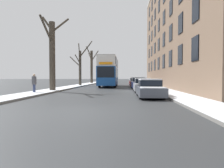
% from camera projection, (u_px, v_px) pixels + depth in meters
% --- Properties ---
extents(ground_plane, '(320.00, 320.00, 0.00)m').
position_uv_depth(ground_plane, '(82.00, 111.00, 8.63)').
color(ground_plane, '#303335').
extents(sidewalk_left, '(2.25, 130.00, 0.16)m').
position_uv_depth(sidewalk_left, '(99.00, 82.00, 61.86)').
color(sidewalk_left, slate).
rests_on(sidewalk_left, ground).
extents(sidewalk_right, '(2.25, 130.00, 0.16)m').
position_uv_depth(sidewalk_right, '(138.00, 82.00, 61.12)').
color(sidewalk_right, slate).
rests_on(sidewalk_right, ground).
extents(terrace_facade_right, '(9.10, 35.49, 17.84)m').
position_uv_depth(terrace_facade_right, '(194.00, 24.00, 27.74)').
color(terrace_facade_right, '#7A604C').
rests_on(terrace_facade_right, ground).
extents(bare_tree_left_0, '(2.67, 4.40, 8.10)m').
position_uv_depth(bare_tree_left_0, '(52.00, 53.00, 20.62)').
color(bare_tree_left_0, '#423A30').
rests_on(bare_tree_left_0, ground).
extents(bare_tree_left_1, '(4.19, 2.99, 7.46)m').
position_uv_depth(bare_tree_left_1, '(80.00, 65.00, 33.54)').
color(bare_tree_left_1, '#423A30').
rests_on(bare_tree_left_1, ground).
extents(bare_tree_left_2, '(2.84, 4.53, 8.34)m').
position_uv_depth(bare_tree_left_2, '(92.00, 66.00, 46.61)').
color(bare_tree_left_2, '#423A30').
rests_on(bare_tree_left_2, ground).
extents(double_decker_bus, '(2.60, 10.58, 4.55)m').
position_uv_depth(double_decker_bus, '(109.00, 70.00, 31.58)').
color(double_decker_bus, '#194C99').
rests_on(double_decker_bus, ground).
extents(parked_car_0, '(1.76, 4.48, 1.36)m').
position_uv_depth(parked_car_0, '(150.00, 89.00, 14.69)').
color(parked_car_0, '#474C56').
rests_on(parked_car_0, ground).
extents(parked_car_1, '(1.77, 4.32, 1.38)m').
position_uv_depth(parked_car_1, '(143.00, 85.00, 20.28)').
color(parked_car_1, '#9EA3AD').
rests_on(parked_car_1, ground).
extents(parked_car_2, '(1.86, 4.22, 1.49)m').
position_uv_depth(parked_car_2, '(139.00, 83.00, 25.88)').
color(parked_car_2, navy).
rests_on(parked_car_2, ground).
extents(parked_car_3, '(1.86, 4.57, 1.43)m').
position_uv_depth(parked_car_3, '(136.00, 82.00, 31.44)').
color(parked_car_3, maroon).
rests_on(parked_car_3, ground).
extents(parked_car_4, '(1.83, 4.46, 1.42)m').
position_uv_depth(parked_car_4, '(134.00, 82.00, 37.59)').
color(parked_car_4, maroon).
rests_on(parked_car_4, ground).
extents(oncoming_van, '(2.06, 5.36, 2.43)m').
position_uv_depth(oncoming_van, '(107.00, 78.00, 53.47)').
color(oncoming_van, '#333842').
rests_on(oncoming_van, ground).
extents(pedestrian_left_sidewalk, '(0.39, 0.39, 1.79)m').
position_uv_depth(pedestrian_left_sidewalk, '(34.00, 83.00, 17.70)').
color(pedestrian_left_sidewalk, navy).
rests_on(pedestrian_left_sidewalk, ground).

